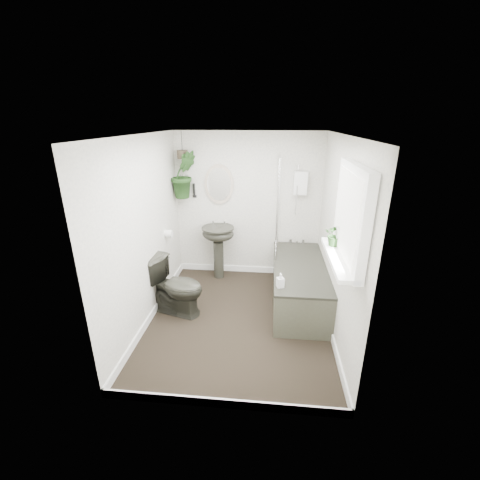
{
  "coord_description": "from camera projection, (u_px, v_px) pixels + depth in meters",
  "views": [
    {
      "loc": [
        0.37,
        -3.55,
        2.46
      ],
      "look_at": [
        0.0,
        0.15,
        1.05
      ],
      "focal_mm": 24.0,
      "sensor_mm": 36.0,
      "label": 1
    }
  ],
  "objects": [
    {
      "name": "floor",
      "position": [
        239.0,
        319.0,
        4.22
      ],
      "size": [
        2.3,
        2.8,
        0.02
      ],
      "primitive_type": "cube",
      "color": "black",
      "rests_on": "ground"
    },
    {
      "name": "ceiling",
      "position": [
        239.0,
        134.0,
        3.39
      ],
      "size": [
        2.3,
        2.8,
        0.02
      ],
      "primitive_type": "cube",
      "color": "white",
      "rests_on": "ground"
    },
    {
      "name": "wall_back",
      "position": [
        248.0,
        206.0,
        5.12
      ],
      "size": [
        2.3,
        0.02,
        2.3
      ],
      "primitive_type": "cube",
      "color": "white",
      "rests_on": "ground"
    },
    {
      "name": "wall_front",
      "position": [
        220.0,
        299.0,
        2.49
      ],
      "size": [
        2.3,
        0.02,
        2.3
      ],
      "primitive_type": "cube",
      "color": "white",
      "rests_on": "ground"
    },
    {
      "name": "wall_left",
      "position": [
        144.0,
        233.0,
        3.91
      ],
      "size": [
        0.02,
        2.8,
        2.3
      ],
      "primitive_type": "cube",
      "color": "white",
      "rests_on": "ground"
    },
    {
      "name": "wall_right",
      "position": [
        339.0,
        240.0,
        3.7
      ],
      "size": [
        0.02,
        2.8,
        2.3
      ],
      "primitive_type": "cube",
      "color": "white",
      "rests_on": "ground"
    },
    {
      "name": "skirting",
      "position": [
        239.0,
        315.0,
        4.2
      ],
      "size": [
        2.3,
        2.8,
        0.1
      ],
      "primitive_type": "cube",
      "color": "white",
      "rests_on": "floor"
    },
    {
      "name": "bathtub",
      "position": [
        299.0,
        284.0,
        4.5
      ],
      "size": [
        0.72,
        1.72,
        0.58
      ],
      "primitive_type": null,
      "color": "black",
      "rests_on": "floor"
    },
    {
      "name": "bath_screen",
      "position": [
        278.0,
        206.0,
        4.64
      ],
      "size": [
        0.04,
        0.72,
        1.4
      ],
      "primitive_type": null,
      "color": "silver",
      "rests_on": "bathtub"
    },
    {
      "name": "shower_box",
      "position": [
        300.0,
        183.0,
        4.84
      ],
      "size": [
        0.2,
        0.1,
        0.35
      ],
      "primitive_type": "cube",
      "color": "white",
      "rests_on": "wall_back"
    },
    {
      "name": "oval_mirror",
      "position": [
        219.0,
        184.0,
        5.0
      ],
      "size": [
        0.46,
        0.03,
        0.62
      ],
      "primitive_type": "ellipsoid",
      "color": "#B5A38E",
      "rests_on": "wall_back"
    },
    {
      "name": "wall_sconce",
      "position": [
        194.0,
        190.0,
        5.06
      ],
      "size": [
        0.04,
        0.04,
        0.22
      ],
      "primitive_type": "cylinder",
      "color": "black",
      "rests_on": "wall_back"
    },
    {
      "name": "toilet_roll_holder",
      "position": [
        168.0,
        234.0,
        4.65
      ],
      "size": [
        0.11,
        0.11,
        0.11
      ],
      "primitive_type": "cylinder",
      "rotation": [
        0.0,
        1.57,
        0.0
      ],
      "color": "white",
      "rests_on": "wall_left"
    },
    {
      "name": "window_recess",
      "position": [
        351.0,
        215.0,
        2.88
      ],
      "size": [
        0.08,
        1.0,
        0.9
      ],
      "primitive_type": "cube",
      "color": "white",
      "rests_on": "wall_right"
    },
    {
      "name": "window_sill",
      "position": [
        338.0,
        258.0,
        3.03
      ],
      "size": [
        0.18,
        1.0,
        0.04
      ],
      "primitive_type": "cube",
      "color": "white",
      "rests_on": "wall_right"
    },
    {
      "name": "window_blinds",
      "position": [
        346.0,
        215.0,
        2.88
      ],
      "size": [
        0.01,
        0.86,
        0.76
      ],
      "primitive_type": "cube",
      "color": "white",
      "rests_on": "wall_right"
    },
    {
      "name": "toilet",
      "position": [
        176.0,
        286.0,
        4.24
      ],
      "size": [
        0.85,
        0.62,
        0.77
      ],
      "primitive_type": "imported",
      "rotation": [
        0.0,
        0.0,
        1.29
      ],
      "color": "black",
      "rests_on": "floor"
    },
    {
      "name": "pedestal_sink",
      "position": [
        219.0,
        252.0,
        5.18
      ],
      "size": [
        0.6,
        0.55,
        0.87
      ],
      "primitive_type": null,
      "rotation": [
        0.0,
        0.0,
        -0.25
      ],
      "color": "black",
      "rests_on": "floor"
    },
    {
      "name": "sill_plant",
      "position": [
        336.0,
        235.0,
        3.22
      ],
      "size": [
        0.23,
        0.21,
        0.24
      ],
      "primitive_type": "imported",
      "rotation": [
        0.0,
        0.0,
        -0.11
      ],
      "color": "black",
      "rests_on": "window_sill"
    },
    {
      "name": "hanging_plant",
      "position": [
        184.0,
        175.0,
        4.87
      ],
      "size": [
        0.5,
        0.47,
        0.72
      ],
      "primitive_type": "imported",
      "rotation": [
        0.0,
        0.0,
        0.51
      ],
      "color": "black",
      "rests_on": "ceiling"
    },
    {
      "name": "soap_bottle",
      "position": [
        280.0,
        280.0,
        3.8
      ],
      "size": [
        0.1,
        0.1,
        0.18
      ],
      "primitive_type": "imported",
      "rotation": [
        0.0,
        0.0,
        0.31
      ],
      "color": "black",
      "rests_on": "bathtub"
    },
    {
      "name": "hanging_pot",
      "position": [
        183.0,
        154.0,
        4.77
      ],
      "size": [
        0.16,
        0.16,
        0.12
      ],
      "primitive_type": "cylinder",
      "color": "#3E3427",
      "rests_on": "ceiling"
    }
  ]
}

